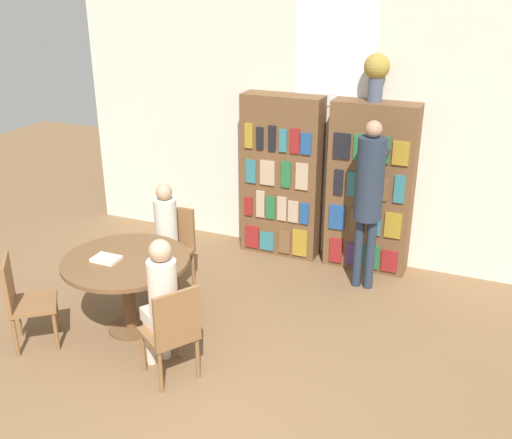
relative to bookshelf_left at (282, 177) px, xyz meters
name	(u,v)px	position (x,y,z in m)	size (l,w,h in m)	color
wall_back	(332,131)	(0.53, 0.19, 0.55)	(6.40, 0.07, 3.00)	beige
bookshelf_left	(282,177)	(0.00, 0.00, 0.00)	(0.93, 0.34, 1.92)	brown
bookshelf_right	(370,188)	(1.05, 0.00, 0.00)	(0.93, 0.34, 1.92)	brown
flower_vase	(377,72)	(1.02, 0.00, 1.27)	(0.27, 0.27, 0.49)	#475166
reading_table	(127,271)	(-0.71, -2.19, -0.33)	(1.17, 1.17, 0.75)	brown
chair_near_camera	(23,298)	(-1.43, -2.77, -0.47)	(0.56, 0.56, 0.88)	brown
chair_left_side	(174,245)	(-0.75, -1.27, -0.47)	(0.42, 0.42, 0.88)	brown
chair_far_side	(172,329)	(0.06, -2.70, -0.47)	(0.55, 0.55, 0.88)	brown
seated_reader_left	(164,236)	(-0.74, -1.46, -0.28)	(0.25, 0.36, 1.22)	beige
seated_reader_right	(161,298)	(-0.09, -2.60, -0.26)	(0.40, 0.38, 1.24)	beige
librarian_standing	(369,189)	(1.14, -0.50, 0.17)	(0.29, 0.56, 1.84)	#232D3D
open_book_on_table	(106,259)	(-0.85, -2.28, -0.19)	(0.24, 0.18, 0.03)	silver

